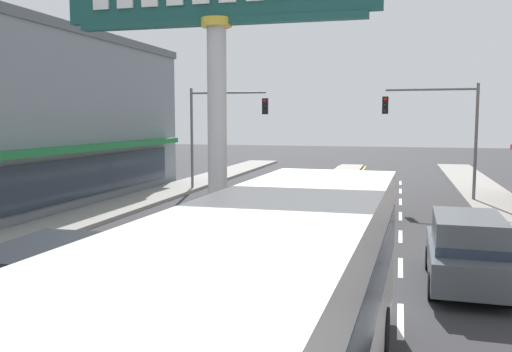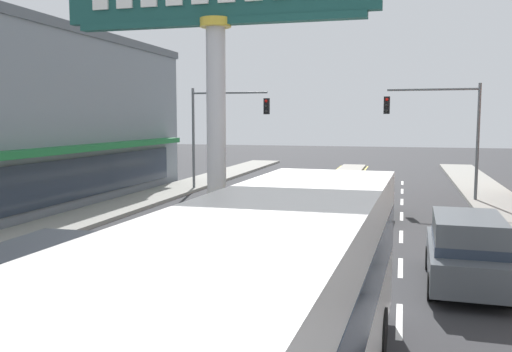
{
  "view_description": "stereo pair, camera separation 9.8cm",
  "coord_description": "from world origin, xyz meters",
  "px_view_note": "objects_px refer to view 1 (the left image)",
  "views": [
    {
      "loc": [
        4.19,
        -7.1,
        4.38
      ],
      "look_at": [
        -0.12,
        9.22,
        2.6
      ],
      "focal_mm": 38.2,
      "sensor_mm": 36.0,
      "label": 1
    },
    {
      "loc": [
        4.29,
        -7.07,
        4.38
      ],
      "look_at": [
        -0.12,
        9.22,
        2.6
      ],
      "focal_mm": 38.2,
      "sensor_mm": 36.0,
      "label": 2
    }
  ],
  "objects_px": {
    "traffic_light_left_side": "(219,121)",
    "traffic_light_right_side": "(441,121)",
    "bus_near_left_lane": "(269,319)",
    "suv_far_right_lane": "(363,195)",
    "suv_mid_left_lane": "(38,291)",
    "suv_near_right_lane": "(467,250)",
    "storefront_left": "(18,117)",
    "district_sign": "(217,113)"
  },
  "relations": [
    {
      "from": "bus_near_left_lane",
      "to": "suv_mid_left_lane",
      "type": "relative_size",
      "value": 2.43
    },
    {
      "from": "bus_near_left_lane",
      "to": "traffic_light_right_side",
      "type": "bearing_deg",
      "value": 81.4
    },
    {
      "from": "suv_far_right_lane",
      "to": "suv_mid_left_lane",
      "type": "distance_m",
      "value": 16.48
    },
    {
      "from": "district_sign",
      "to": "traffic_light_left_side",
      "type": "height_order",
      "value": "district_sign"
    },
    {
      "from": "district_sign",
      "to": "traffic_light_left_side",
      "type": "relative_size",
      "value": 1.31
    },
    {
      "from": "suv_far_right_lane",
      "to": "suv_mid_left_lane",
      "type": "xyz_separation_m",
      "value": [
        -5.33,
        -15.59,
        0.0
      ]
    },
    {
      "from": "traffic_light_right_side",
      "to": "bus_near_left_lane",
      "type": "xyz_separation_m",
      "value": [
        -3.58,
        -23.69,
        -2.38
      ]
    },
    {
      "from": "storefront_left",
      "to": "traffic_light_left_side",
      "type": "distance_m",
      "value": 10.97
    },
    {
      "from": "traffic_light_left_side",
      "to": "suv_mid_left_lane",
      "type": "height_order",
      "value": "traffic_light_left_side"
    },
    {
      "from": "traffic_light_left_side",
      "to": "suv_near_right_lane",
      "type": "xyz_separation_m",
      "value": [
        12.21,
        -16.07,
        -3.26
      ]
    },
    {
      "from": "district_sign",
      "to": "bus_near_left_lane",
      "type": "height_order",
      "value": "district_sign"
    },
    {
      "from": "traffic_light_left_side",
      "to": "traffic_light_right_side",
      "type": "xyz_separation_m",
      "value": [
        12.5,
        -0.76,
        0.0
      ]
    },
    {
      "from": "district_sign",
      "to": "traffic_light_left_side",
      "type": "distance_m",
      "value": 19.65
    },
    {
      "from": "traffic_light_left_side",
      "to": "suv_mid_left_lane",
      "type": "relative_size",
      "value": 1.34
    },
    {
      "from": "suv_far_right_lane",
      "to": "storefront_left",
      "type": "bearing_deg",
      "value": -178.36
    },
    {
      "from": "district_sign",
      "to": "storefront_left",
      "type": "bearing_deg",
      "value": 141.45
    },
    {
      "from": "suv_mid_left_lane",
      "to": "district_sign",
      "type": "bearing_deg",
      "value": 50.61
    },
    {
      "from": "traffic_light_right_side",
      "to": "suv_mid_left_lane",
      "type": "bearing_deg",
      "value": -112.89
    },
    {
      "from": "traffic_light_right_side",
      "to": "suv_near_right_lane",
      "type": "distance_m",
      "value": 15.65
    },
    {
      "from": "traffic_light_left_side",
      "to": "bus_near_left_lane",
      "type": "height_order",
      "value": "traffic_light_left_side"
    },
    {
      "from": "suv_near_right_lane",
      "to": "traffic_light_left_side",
      "type": "bearing_deg",
      "value": 127.24
    },
    {
      "from": "suv_near_right_lane",
      "to": "suv_far_right_lane",
      "type": "relative_size",
      "value": 1.0
    },
    {
      "from": "suv_far_right_lane",
      "to": "suv_mid_left_lane",
      "type": "bearing_deg",
      "value": -108.87
    },
    {
      "from": "district_sign",
      "to": "bus_near_left_lane",
      "type": "distance_m",
      "value": 6.93
    },
    {
      "from": "storefront_left",
      "to": "traffic_light_right_side",
      "type": "xyz_separation_m",
      "value": [
        21.11,
        6.03,
        -0.2
      ]
    },
    {
      "from": "bus_near_left_lane",
      "to": "suv_far_right_lane",
      "type": "bearing_deg",
      "value": 90.01
    },
    {
      "from": "storefront_left",
      "to": "traffic_light_left_side",
      "type": "relative_size",
      "value": 3.63
    },
    {
      "from": "traffic_light_right_side",
      "to": "bus_near_left_lane",
      "type": "height_order",
      "value": "traffic_light_right_side"
    },
    {
      "from": "traffic_light_left_side",
      "to": "traffic_light_right_side",
      "type": "bearing_deg",
      "value": -3.5
    },
    {
      "from": "storefront_left",
      "to": "traffic_light_right_side",
      "type": "bearing_deg",
      "value": 15.94
    },
    {
      "from": "suv_near_right_lane",
      "to": "traffic_light_right_side",
      "type": "bearing_deg",
      "value": 88.93
    },
    {
      "from": "suv_mid_left_lane",
      "to": "traffic_light_right_side",
      "type": "bearing_deg",
      "value": 67.11
    },
    {
      "from": "suv_far_right_lane",
      "to": "traffic_light_right_side",
      "type": "bearing_deg",
      "value": 57.01
    },
    {
      "from": "district_sign",
      "to": "suv_mid_left_lane",
      "type": "distance_m",
      "value": 5.48
    },
    {
      "from": "traffic_light_right_side",
      "to": "district_sign",
      "type": "bearing_deg",
      "value": -109.28
    },
    {
      "from": "suv_far_right_lane",
      "to": "bus_near_left_lane",
      "type": "distance_m",
      "value": 18.19
    },
    {
      "from": "suv_near_right_lane",
      "to": "storefront_left",
      "type": "bearing_deg",
      "value": 155.98
    },
    {
      "from": "bus_near_left_lane",
      "to": "traffic_light_left_side",
      "type": "bearing_deg",
      "value": 110.03
    },
    {
      "from": "traffic_light_left_side",
      "to": "traffic_light_right_side",
      "type": "relative_size",
      "value": 1.0
    },
    {
      "from": "district_sign",
      "to": "suv_near_right_lane",
      "type": "height_order",
      "value": "district_sign"
    },
    {
      "from": "district_sign",
      "to": "suv_mid_left_lane",
      "type": "bearing_deg",
      "value": -129.39
    },
    {
      "from": "traffic_light_left_side",
      "to": "suv_near_right_lane",
      "type": "height_order",
      "value": "traffic_light_left_side"
    }
  ]
}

